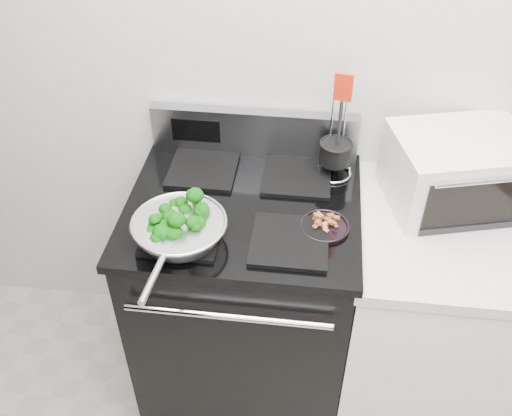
% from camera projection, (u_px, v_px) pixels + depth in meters
% --- Properties ---
extents(back_wall, '(4.00, 0.02, 2.70)m').
position_uv_depth(back_wall, '(345.00, 54.00, 1.89)').
color(back_wall, silver).
rests_on(back_wall, ground).
extents(gas_range, '(0.79, 0.69, 1.13)m').
position_uv_depth(gas_range, '(245.00, 295.00, 2.22)').
color(gas_range, black).
rests_on(gas_range, floor).
extents(counter, '(0.62, 0.68, 0.92)m').
position_uv_depth(counter, '(423.00, 316.00, 2.17)').
color(counter, white).
rests_on(counter, floor).
extents(skillet, '(0.30, 0.47, 0.06)m').
position_uv_depth(skillet, '(179.00, 229.00, 1.75)').
color(skillet, silver).
rests_on(skillet, gas_range).
extents(broccoli_pile, '(0.23, 0.23, 0.08)m').
position_uv_depth(broccoli_pile, '(179.00, 224.00, 1.74)').
color(broccoli_pile, black).
rests_on(broccoli_pile, skillet).
extents(bacon_plate, '(0.16, 0.16, 0.04)m').
position_uv_depth(bacon_plate, '(325.00, 224.00, 1.82)').
color(bacon_plate, black).
rests_on(bacon_plate, gas_range).
extents(utensil_holder, '(0.13, 0.13, 0.40)m').
position_uv_depth(utensil_holder, '(335.00, 158.00, 2.01)').
color(utensil_holder, silver).
rests_on(utensil_holder, gas_range).
extents(toaster_oven, '(0.51, 0.43, 0.25)m').
position_uv_depth(toaster_oven, '(457.00, 171.00, 1.91)').
color(toaster_oven, beige).
rests_on(toaster_oven, counter).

